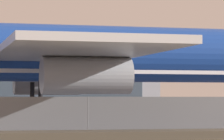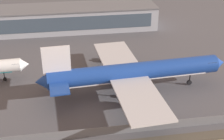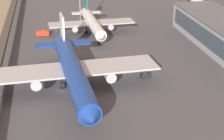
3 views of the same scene
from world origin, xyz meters
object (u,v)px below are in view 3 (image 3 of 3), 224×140
(ops_van, at_px, (43,33))
(apron_light_mast_apron_west, at_px, (80,2))
(cargo_jet_blue, at_px, (73,70))
(passenger_jet_white_teal, at_px, (92,23))
(baggage_tug, at_px, (145,75))

(ops_van, bearing_deg, apron_light_mast_apron_west, 121.32)
(ops_van, height_order, apron_light_mast_apron_west, apron_light_mast_apron_west)
(cargo_jet_blue, relative_size, apron_light_mast_apron_west, 2.92)
(cargo_jet_blue, bearing_deg, passenger_jet_white_teal, 166.73)
(ops_van, bearing_deg, cargo_jet_blue, 8.28)
(passenger_jet_white_teal, height_order, baggage_tug, passenger_jet_white_teal)
(cargo_jet_blue, distance_m, ops_van, 55.37)
(passenger_jet_white_teal, xyz_separation_m, baggage_tug, (47.15, 10.25, -4.28))
(passenger_jet_white_teal, bearing_deg, apron_light_mast_apron_west, -162.75)
(cargo_jet_blue, xyz_separation_m, ops_van, (-54.55, -7.94, -5.20))
(passenger_jet_white_teal, xyz_separation_m, apron_light_mast_apron_west, (-12.01, -3.73, 6.14))
(passenger_jet_white_teal, distance_m, apron_light_mast_apron_west, 14.00)
(cargo_jet_blue, relative_size, ops_van, 10.92)
(cargo_jet_blue, relative_size, passenger_jet_white_teal, 1.37)
(cargo_jet_blue, height_order, baggage_tug, cargo_jet_blue)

